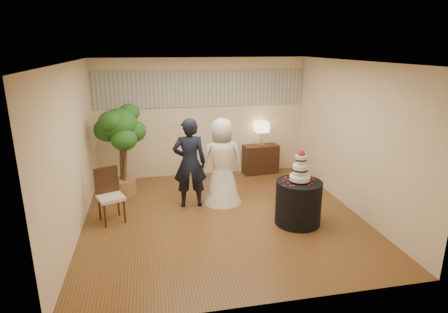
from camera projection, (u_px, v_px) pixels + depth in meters
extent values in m
cube|color=brown|center=(223.00, 217.00, 6.95)|extent=(5.00, 5.00, 0.00)
cube|color=white|center=(223.00, 62.00, 6.15)|extent=(5.00, 5.00, 0.00)
cube|color=beige|center=(202.00, 118.00, 8.90)|extent=(5.00, 0.06, 2.80)
cube|color=beige|center=(266.00, 199.00, 4.20)|extent=(5.00, 0.06, 2.80)
cube|color=beige|center=(72.00, 152.00, 6.08)|extent=(0.06, 5.00, 2.80)
cube|color=beige|center=(353.00, 137.00, 7.02)|extent=(0.06, 5.00, 2.80)
cube|color=#AAA89E|center=(202.00, 88.00, 8.68)|extent=(4.90, 0.02, 0.85)
imported|color=black|center=(190.00, 163.00, 7.21)|extent=(0.67, 0.47, 1.77)
imported|color=white|center=(222.00, 161.00, 7.40)|extent=(0.86, 0.80, 1.73)
cylinder|color=black|center=(298.00, 203.00, 6.61)|extent=(1.04, 1.04, 0.79)
cube|color=#321E12|center=(261.00, 159.00, 9.27)|extent=(0.89, 0.46, 0.71)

